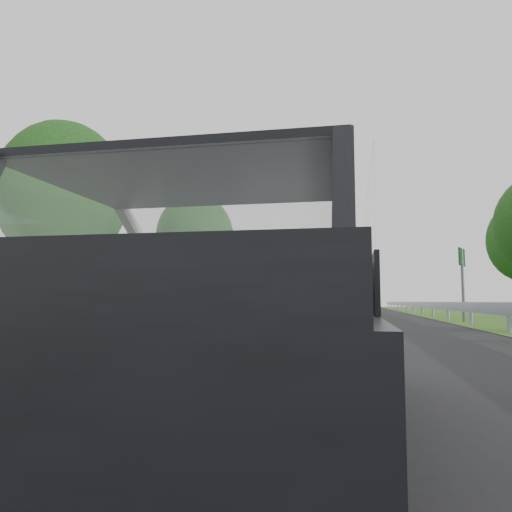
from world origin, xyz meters
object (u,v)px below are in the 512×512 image
at_px(cat, 285,255).
at_px(highway_sign, 463,285).
at_px(subject_car, 221,307).
at_px(other_car, 314,303).

xyz_separation_m(cat, highway_sign, (4.42, 16.08, 0.28)).
distance_m(subject_car, highway_sign, 17.36).
bearing_deg(highway_sign, subject_car, -84.70).
height_order(subject_car, other_car, subject_car).
xyz_separation_m(subject_car, cat, (0.32, 0.60, 0.37)).
height_order(other_car, highway_sign, highway_sign).
distance_m(cat, other_car, 24.46).
bearing_deg(highway_sign, cat, -84.21).
distance_m(subject_car, other_car, 25.03).
distance_m(other_car, highway_sign, 10.39).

